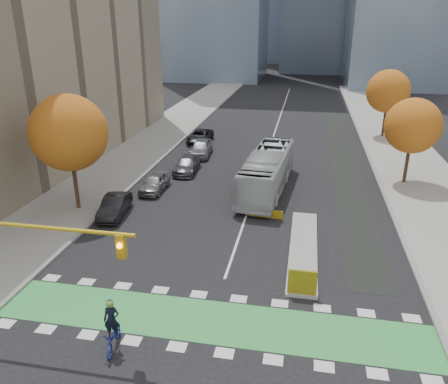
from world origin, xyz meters
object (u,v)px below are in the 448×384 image
at_px(traffic_signal_west, 9,248).
at_px(parked_car_c, 187,165).
at_px(parked_car_a, 154,183).
at_px(tree_east_far, 388,91).
at_px(parked_car_b, 115,206).
at_px(hazard_board, 302,282).
at_px(parked_car_e, 201,148).
at_px(bus, 267,171).
at_px(parked_car_d, 200,136).
at_px(cyclist, 113,332).
at_px(tree_east_near, 413,126).
at_px(tree_west, 69,133).

xyz_separation_m(traffic_signal_west, parked_car_c, (1.37, 22.04, -3.36)).
height_order(traffic_signal_west, parked_car_c, traffic_signal_west).
bearing_deg(parked_car_a, tree_east_far, 46.85).
height_order(parked_car_a, parked_car_b, parked_car_b).
height_order(hazard_board, parked_car_e, parked_car_e).
bearing_deg(traffic_signal_west, bus, 64.88).
bearing_deg(tree_east_far, parked_car_c, -139.18).
bearing_deg(traffic_signal_west, parked_car_d, 89.84).
xyz_separation_m(tree_east_far, cyclist, (-16.03, -38.92, -4.47)).
height_order(tree_east_near, parked_car_e, tree_east_near).
bearing_deg(tree_west, parked_car_b, -8.85).
distance_m(parked_car_c, parked_car_d, 10.26).
relative_size(traffic_signal_west, parked_car_a, 2.11).
bearing_deg(tree_east_near, traffic_signal_west, -131.52).
height_order(traffic_signal_west, cyclist, traffic_signal_west).
bearing_deg(parked_car_a, tree_east_near, 15.71).
relative_size(traffic_signal_west, parked_car_c, 1.84).
height_order(hazard_board, traffic_signal_west, traffic_signal_west).
bearing_deg(tree_west, tree_east_near, 22.62).
relative_size(tree_east_far, parked_car_e, 1.61).
bearing_deg(hazard_board, parked_car_e, 115.01).
xyz_separation_m(tree_east_far, parked_car_d, (-20.34, -6.29, -4.56)).
xyz_separation_m(bus, parked_car_e, (-7.40, 8.39, -0.80)).
xyz_separation_m(cyclist, parked_car_a, (-4.31, 17.45, -0.08)).
distance_m(cyclist, parked_car_e, 27.79).
distance_m(tree_east_far, parked_car_a, 29.92).
bearing_deg(traffic_signal_west, parked_car_a, 89.71).
bearing_deg(parked_car_d, cyclist, -82.18).
distance_m(tree_west, parked_car_b, 5.79).
distance_m(tree_west, tree_east_near, 26.01).
height_order(traffic_signal_west, bus, traffic_signal_west).
distance_m(traffic_signal_west, parked_car_e, 27.45).
height_order(bus, parked_car_a, bus).
height_order(tree_east_near, cyclist, tree_east_near).
height_order(tree_west, tree_east_near, tree_west).
bearing_deg(cyclist, tree_west, 113.18).
bearing_deg(bus, traffic_signal_west, -110.27).
distance_m(tree_east_far, traffic_signal_west, 43.61).
bearing_deg(cyclist, parked_car_e, 86.07).
height_order(cyclist, parked_car_d, cyclist).
bearing_deg(bus, parked_car_b, -140.71).
xyz_separation_m(traffic_signal_west, parked_car_e, (1.43, 27.22, -3.23)).
bearing_deg(tree_east_near, parked_car_e, 165.71).
xyz_separation_m(tree_east_far, parked_car_c, (-19.06, -16.47, -4.57)).
height_order(parked_car_d, parked_car_e, parked_car_e).
bearing_deg(parked_car_c, cyclist, -84.99).
distance_m(hazard_board, cyclist, 9.11).
bearing_deg(tree_east_far, parked_car_a, -133.46).
height_order(tree_east_near, bus, tree_east_near).
xyz_separation_m(parked_car_b, parked_car_d, (1.16, 20.18, -0.01)).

